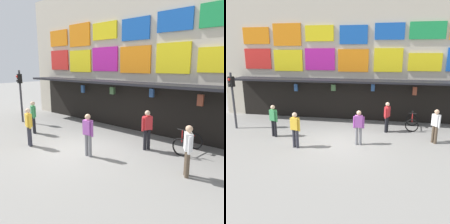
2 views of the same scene
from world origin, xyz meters
TOP-DOWN VIEW (x-y plane):
  - ground_plane at (0.00, 0.00)m, footprint 80.00×80.00m
  - shopfront at (-0.00, 4.57)m, footprint 18.00×2.60m
  - traffic_light_near at (-6.40, 0.96)m, footprint 0.33×0.35m
  - bicycle_parked at (3.58, 2.65)m, footprint 0.86×1.24m
  - pedestrian_in_black at (0.79, -0.22)m, footprint 0.53×0.23m
  - pedestrian_in_red at (-2.02, -1.08)m, footprint 0.51×0.31m
  - pedestrian_in_white at (2.14, 1.85)m, footprint 0.34×0.50m
  - pedestrian_in_purple at (-3.63, 0.11)m, footprint 0.50×0.34m
  - pedestrian_in_blue at (4.38, 0.63)m, footprint 0.38×0.46m

SIDE VIEW (x-z plane):
  - ground_plane at x=0.00m, z-range 0.00..0.00m
  - bicycle_parked at x=3.58m, z-range -0.13..0.92m
  - pedestrian_in_black at x=0.79m, z-range 0.11..1.79m
  - pedestrian_in_red at x=-2.02m, z-range 0.11..1.79m
  - pedestrian_in_white at x=2.14m, z-range 0.11..1.79m
  - pedestrian_in_purple at x=-3.63m, z-range 0.11..1.79m
  - pedestrian_in_blue at x=4.38m, z-range 0.11..1.79m
  - traffic_light_near at x=-6.40m, z-range 0.54..3.74m
  - shopfront at x=0.00m, z-range -0.04..7.96m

